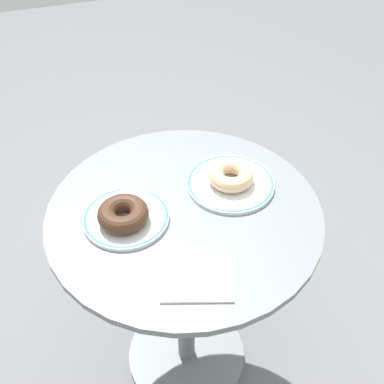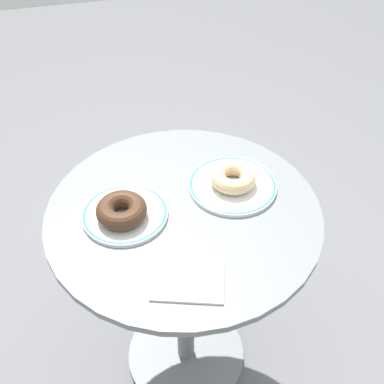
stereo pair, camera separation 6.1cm
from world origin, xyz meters
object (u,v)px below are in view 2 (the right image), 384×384
donut_chocolate (121,209)px  donut_glazed (233,177)px  plate_right (233,185)px  plate_left (125,214)px  paper_napkin (188,279)px  cafe_table (185,273)px

donut_chocolate → donut_glazed: bearing=7.7°
plate_right → donut_glazed: bearing=-90.0°
plate_right → donut_glazed: 0.03m
donut_glazed → plate_left: bearing=-174.2°
paper_napkin → donut_glazed: bearing=53.5°
plate_right → paper_napkin: bearing=-126.5°
plate_right → paper_napkin: (-0.18, -0.25, -0.00)m
donut_chocolate → plate_left: bearing=51.5°
cafe_table → donut_chocolate: bearing=178.5°
cafe_table → plate_right: (0.14, 0.04, 0.26)m
donut_chocolate → donut_glazed: size_ratio=1.03×
cafe_table → donut_chocolate: 0.32m
plate_right → paper_napkin: plate_right is taller
cafe_table → donut_chocolate: donut_chocolate is taller
cafe_table → plate_right: 0.30m
donut_glazed → paper_napkin: donut_glazed is taller
donut_chocolate → paper_napkin: size_ratio=0.80×
paper_napkin → plate_right: bearing=53.5°
cafe_table → paper_napkin: size_ratio=4.82×
plate_left → donut_chocolate: bearing=-128.5°
plate_right → paper_napkin: 0.31m
plate_right → donut_chocolate: (-0.29, -0.04, 0.03)m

